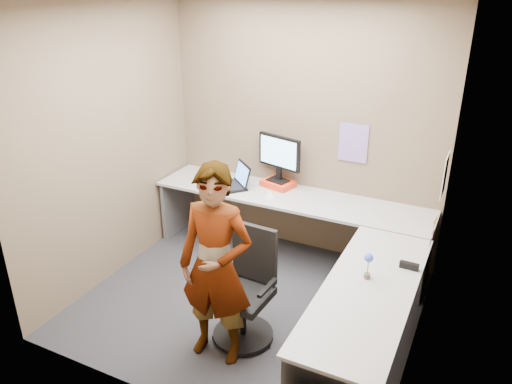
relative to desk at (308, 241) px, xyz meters
The scene contains 20 objects.
ground 0.83m from the desk, 138.54° to the right, with size 3.00×3.00×0.00m, color #222327.
wall_back 1.27m from the desk, 115.54° to the left, with size 3.00×3.00×0.00m, color brown.
wall_right 1.36m from the desk, 19.95° to the right, with size 2.70×2.70×0.00m, color brown.
wall_left 2.12m from the desk, 168.73° to the right, with size 2.70×2.70×0.00m, color brown.
desk is the anchor object (origin of this frame).
paper_ream 1.02m from the desk, 130.35° to the left, with size 0.33×0.24×0.07m, color red.
monitor 1.14m from the desk, 129.68° to the left, with size 0.52×0.21×0.50m.
laptop 1.22m from the desk, 151.85° to the left, with size 0.46×0.46×0.25m.
trackball_mouse 1.47m from the desk, 156.03° to the left, with size 0.12×0.08×0.07m.
origami 0.80m from the desk, 142.18° to the left, with size 0.10×0.10×0.06m, color white.
stapler 1.02m from the desk, 17.88° to the right, with size 0.15×0.04×0.06m, color black.
flower 0.95m from the desk, 40.19° to the right, with size 0.07×0.07×0.22m.
calendar_purple 1.15m from the desk, 82.85° to the left, with size 0.30×0.01×0.40m, color #846BB7.
calendar_white 1.35m from the desk, 26.02° to the left, with size 0.01×0.28×0.38m, color white.
sticky_note_a 1.13m from the desk, ahead, with size 0.01×0.07×0.07m, color #F2E059.
sticky_note_b 1.10m from the desk, 11.49° to the left, with size 0.01×0.07×0.07m, color pink.
sticky_note_c 1.08m from the desk, ahead, with size 0.01×0.07×0.07m, color pink.
sticky_note_d 1.15m from the desk, 16.61° to the left, with size 0.01×0.07×0.07m, color #F2E059.
office_chair 0.84m from the desk, 107.71° to the right, with size 0.52×0.52×0.97m.
person 1.16m from the desk, 108.20° to the right, with size 0.60×0.39×1.65m, color #999399.
Camera 1 is at (1.79, -3.48, 2.86)m, focal length 35.00 mm.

